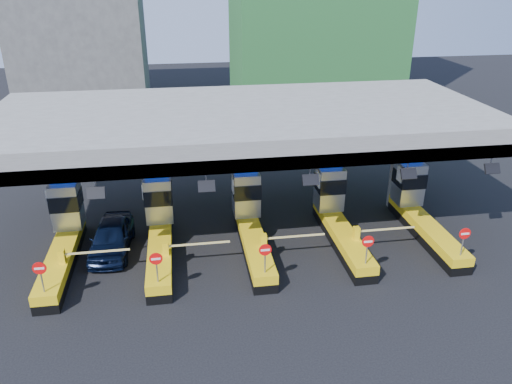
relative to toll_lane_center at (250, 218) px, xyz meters
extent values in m
plane|color=black|center=(0.00, -0.28, -1.40)|extent=(120.00, 120.00, 0.00)
cube|color=slate|center=(0.00, 2.72, 4.85)|extent=(28.00, 12.00, 1.50)
cube|color=#4C4C49|center=(0.00, -2.98, 4.45)|extent=(28.00, 0.60, 0.70)
cube|color=slate|center=(-10.00, 2.72, 1.35)|extent=(1.00, 1.00, 5.50)
cube|color=slate|center=(0.00, 2.72, 1.35)|extent=(1.00, 1.00, 5.50)
cube|color=slate|center=(10.00, 2.72, 1.35)|extent=(1.00, 1.00, 5.50)
cylinder|color=slate|center=(-7.50, -2.98, 3.85)|extent=(0.06, 0.06, 0.50)
cube|color=black|center=(-7.50, -3.18, 3.50)|extent=(0.80, 0.38, 0.54)
cylinder|color=slate|center=(-2.50, -2.98, 3.85)|extent=(0.06, 0.06, 0.50)
cube|color=black|center=(-2.50, -3.18, 3.50)|extent=(0.80, 0.38, 0.54)
cylinder|color=slate|center=(2.50, -2.98, 3.85)|extent=(0.06, 0.06, 0.50)
cube|color=black|center=(2.50, -3.18, 3.50)|extent=(0.80, 0.38, 0.54)
cylinder|color=slate|center=(7.50, -2.98, 3.85)|extent=(0.06, 0.06, 0.50)
cube|color=black|center=(7.50, -3.18, 3.50)|extent=(0.80, 0.38, 0.54)
cylinder|color=slate|center=(12.00, -2.98, 3.85)|extent=(0.06, 0.06, 0.50)
cube|color=black|center=(12.00, -3.18, 3.50)|extent=(0.80, 0.38, 0.54)
cube|color=black|center=(-10.00, -1.28, -1.15)|extent=(1.20, 8.00, 0.50)
cube|color=#E5B70C|center=(-10.00, -1.28, -0.65)|extent=(1.20, 8.00, 0.50)
cube|color=#9EA3A8|center=(-10.00, 1.52, 0.90)|extent=(1.50, 1.50, 2.60)
cube|color=black|center=(-10.00, 1.50, 1.20)|extent=(1.56, 1.56, 0.90)
cube|color=#0C2DBF|center=(-10.00, 1.52, 2.48)|extent=(1.30, 0.35, 0.55)
cube|color=white|center=(-10.80, 1.22, 1.60)|extent=(0.06, 0.70, 0.90)
cylinder|color=slate|center=(-10.00, -4.88, 0.25)|extent=(0.07, 0.07, 1.30)
cylinder|color=red|center=(-10.00, -4.91, 0.85)|extent=(0.60, 0.04, 0.60)
cube|color=white|center=(-10.00, -4.93, 0.85)|extent=(0.42, 0.02, 0.10)
cube|color=#E5B70C|center=(-9.65, -2.48, -0.05)|extent=(0.30, 0.35, 0.70)
cube|color=white|center=(-8.00, -2.48, 0.05)|extent=(3.20, 0.08, 0.08)
cube|color=black|center=(-5.00, -1.28, -1.15)|extent=(1.20, 8.00, 0.50)
cube|color=#E5B70C|center=(-5.00, -1.28, -0.65)|extent=(1.20, 8.00, 0.50)
cube|color=#9EA3A8|center=(-5.00, 1.52, 0.90)|extent=(1.50, 1.50, 2.60)
cube|color=black|center=(-5.00, 1.50, 1.20)|extent=(1.56, 1.56, 0.90)
cube|color=#0C2DBF|center=(-5.00, 1.52, 2.48)|extent=(1.30, 0.35, 0.55)
cube|color=white|center=(-5.80, 1.22, 1.60)|extent=(0.06, 0.70, 0.90)
cylinder|color=slate|center=(-5.00, -4.88, 0.25)|extent=(0.07, 0.07, 1.30)
cylinder|color=red|center=(-5.00, -4.91, 0.85)|extent=(0.60, 0.04, 0.60)
cube|color=white|center=(-5.00, -4.93, 0.85)|extent=(0.42, 0.02, 0.10)
cube|color=#E5B70C|center=(-4.65, -2.48, -0.05)|extent=(0.30, 0.35, 0.70)
cube|color=white|center=(-3.00, -2.48, 0.05)|extent=(3.20, 0.08, 0.08)
cube|color=black|center=(0.00, -1.28, -1.15)|extent=(1.20, 8.00, 0.50)
cube|color=#E5B70C|center=(0.00, -1.28, -0.65)|extent=(1.20, 8.00, 0.50)
cube|color=#9EA3A8|center=(0.00, 1.52, 0.90)|extent=(1.50, 1.50, 2.60)
cube|color=black|center=(0.00, 1.50, 1.20)|extent=(1.56, 1.56, 0.90)
cube|color=#0C2DBF|center=(0.00, 1.52, 2.48)|extent=(1.30, 0.35, 0.55)
cube|color=white|center=(-0.80, 1.22, 1.60)|extent=(0.06, 0.70, 0.90)
cylinder|color=slate|center=(0.00, -4.88, 0.25)|extent=(0.07, 0.07, 1.30)
cylinder|color=red|center=(0.00, -4.91, 0.85)|extent=(0.60, 0.04, 0.60)
cube|color=white|center=(0.00, -4.93, 0.85)|extent=(0.42, 0.02, 0.10)
cube|color=#E5B70C|center=(0.35, -2.48, -0.05)|extent=(0.30, 0.35, 0.70)
cube|color=white|center=(2.00, -2.48, 0.05)|extent=(3.20, 0.08, 0.08)
cube|color=black|center=(5.00, -1.28, -1.15)|extent=(1.20, 8.00, 0.50)
cube|color=#E5B70C|center=(5.00, -1.28, -0.65)|extent=(1.20, 8.00, 0.50)
cube|color=#9EA3A8|center=(5.00, 1.52, 0.90)|extent=(1.50, 1.50, 2.60)
cube|color=black|center=(5.00, 1.50, 1.20)|extent=(1.56, 1.56, 0.90)
cube|color=#0C2DBF|center=(5.00, 1.52, 2.48)|extent=(1.30, 0.35, 0.55)
cube|color=white|center=(4.20, 1.22, 1.60)|extent=(0.06, 0.70, 0.90)
cylinder|color=slate|center=(5.00, -4.88, 0.25)|extent=(0.07, 0.07, 1.30)
cylinder|color=red|center=(5.00, -4.91, 0.85)|extent=(0.60, 0.04, 0.60)
cube|color=white|center=(5.00, -4.93, 0.85)|extent=(0.42, 0.02, 0.10)
cube|color=#E5B70C|center=(5.35, -2.48, -0.05)|extent=(0.30, 0.35, 0.70)
cube|color=white|center=(7.00, -2.48, 0.05)|extent=(3.20, 0.08, 0.08)
cube|color=black|center=(10.00, -1.28, -1.15)|extent=(1.20, 8.00, 0.50)
cube|color=#E5B70C|center=(10.00, -1.28, -0.65)|extent=(1.20, 8.00, 0.50)
cube|color=#9EA3A8|center=(10.00, 1.52, 0.90)|extent=(1.50, 1.50, 2.60)
cube|color=black|center=(10.00, 1.50, 1.20)|extent=(1.56, 1.56, 0.90)
cube|color=#0C2DBF|center=(10.00, 1.52, 2.48)|extent=(1.30, 0.35, 0.55)
cube|color=white|center=(9.20, 1.22, 1.60)|extent=(0.06, 0.70, 0.90)
cylinder|color=slate|center=(10.00, -4.88, 0.25)|extent=(0.07, 0.07, 1.30)
cylinder|color=red|center=(10.00, -4.91, 0.85)|extent=(0.60, 0.04, 0.60)
cube|color=white|center=(10.00, -4.93, 0.85)|extent=(0.42, 0.02, 0.10)
cube|color=#E5B70C|center=(10.35, -2.48, -0.05)|extent=(0.30, 0.35, 0.70)
cube|color=white|center=(12.00, -2.48, 0.05)|extent=(3.20, 0.08, 0.08)
cube|color=#4C4C49|center=(-14.00, 35.72, 7.60)|extent=(14.00, 10.00, 18.00)
imported|color=black|center=(-7.61, 0.02, -0.53)|extent=(2.34, 5.18, 1.73)
camera|label=1|loc=(-3.55, -24.61, 12.77)|focal=35.00mm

